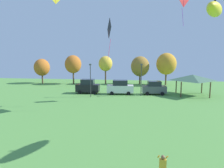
{
  "coord_description": "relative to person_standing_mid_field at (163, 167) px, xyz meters",
  "views": [
    {
      "loc": [
        0.7,
        3.65,
        6.75
      ],
      "look_at": [
        -1.05,
        16.9,
        4.88
      ],
      "focal_mm": 32.0,
      "sensor_mm": 36.0,
      "label": 1
    }
  ],
  "objects": [
    {
      "name": "park_pavilion",
      "position": [
        7.91,
        25.52,
        2.17
      ],
      "size": [
        5.86,
        5.56,
        3.6
      ],
      "color": "brown",
      "rests_on": "ground"
    },
    {
      "name": "parked_car_third_from_left",
      "position": [
        1.45,
        25.36,
        0.26
      ],
      "size": [
        4.3,
        2.27,
        2.37
      ],
      "rotation": [
        0.0,
        0.0,
        0.09
      ],
      "color": "#4C5156",
      "rests_on": "ground"
    },
    {
      "name": "treeline_tree_2",
      "position": [
        -9.33,
        37.94,
        4.0
      ],
      "size": [
        3.34,
        3.34,
        6.78
      ],
      "color": "brown",
      "rests_on": "ground"
    },
    {
      "name": "treeline_tree_4",
      "position": [
        5.06,
        37.7,
        4.04
      ],
      "size": [
        4.6,
        4.6,
        7.49
      ],
      "color": "brown",
      "rests_on": "ground"
    },
    {
      "name": "kite_flying_8",
      "position": [
        3.88,
        5.35,
        9.09
      ],
      "size": [
        2.6,
        4.28,
        1.44
      ],
      "color": "yellow"
    },
    {
      "name": "parked_car_leftmost",
      "position": [
        -10.5,
        24.97,
        0.35
      ],
      "size": [
        4.22,
        2.11,
        2.58
      ],
      "rotation": [
        0.0,
        0.0,
        0.02
      ],
      "color": "black",
      "rests_on": "ground"
    },
    {
      "name": "treeline_tree_0",
      "position": [
        -25.27,
        36.96,
        3.04
      ],
      "size": [
        3.85,
        3.85,
        6.08
      ],
      "color": "brown",
      "rests_on": "ground"
    },
    {
      "name": "light_post_0",
      "position": [
        -0.86,
        23.72,
        2.23
      ],
      "size": [
        0.36,
        0.2,
        5.48
      ],
      "color": "#2D2D33",
      "rests_on": "ground"
    },
    {
      "name": "kite_flying_0",
      "position": [
        -4.96,
        14.44,
        9.03
      ],
      "size": [
        0.84,
        2.36,
        4.99
      ],
      "color": "black"
    },
    {
      "name": "treeline_tree_3",
      "position": [
        -0.98,
        38.38,
        3.39
      ],
      "size": [
        4.41,
        4.41,
        6.73
      ],
      "color": "brown",
      "rests_on": "ground"
    },
    {
      "name": "person_standing_mid_field",
      "position": [
        0.0,
        0.0,
        0.0
      ],
      "size": [
        0.52,
        0.47,
        1.62
      ],
      "rotation": [
        0.0,
        0.0,
        -0.59
      ],
      "color": "brown",
      "rests_on": "ground"
    },
    {
      "name": "treeline_tree_1",
      "position": [
        -17.08,
        36.67,
        3.88
      ],
      "size": [
        3.97,
        3.97,
        6.98
      ],
      "color": "brown",
      "rests_on": "ground"
    },
    {
      "name": "light_post_1",
      "position": [
        -9.18,
        21.79,
        2.24
      ],
      "size": [
        0.36,
        0.2,
        5.5
      ],
      "color": "#2D2D33",
      "rests_on": "ground"
    },
    {
      "name": "parked_car_second_from_left",
      "position": [
        -4.52,
        24.81,
        0.33
      ],
      "size": [
        4.8,
        2.32,
        2.53
      ],
      "rotation": [
        0.0,
        0.0,
        0.08
      ],
      "color": "silver",
      "rests_on": "ground"
    }
  ]
}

